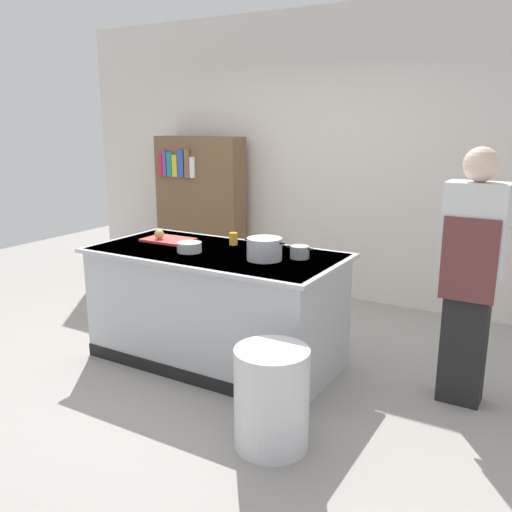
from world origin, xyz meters
The scene contains 12 objects.
ground_plane centered at (0.00, 0.00, 0.00)m, with size 10.00×10.00×0.00m, color #9E9991.
back_wall centered at (0.00, 2.10, 1.50)m, with size 6.40×0.12×3.00m, color silver.
counter_island centered at (0.00, 0.00, 0.47)m, with size 1.98×0.98×0.90m.
cutting_board centered at (-0.54, 0.10, 0.91)m, with size 0.40×0.28×0.02m, color red.
onion centered at (-0.60, 0.06, 0.96)m, with size 0.08×0.08×0.08m, color tan.
stock_pot centered at (0.46, -0.04, 0.98)m, with size 0.32×0.25×0.16m.
sauce_pan centered at (0.66, 0.13, 0.95)m, with size 0.21×0.14×0.09m.
mixing_bowl centered at (-0.15, -0.12, 0.94)m, with size 0.19×0.19×0.08m, color #B7BABF.
juice_cup centered at (0.01, 0.26, 0.95)m, with size 0.07×0.07×0.10m, color yellow.
trash_bin centered at (0.96, -0.83, 0.31)m, with size 0.44×0.44×0.61m, color silver.
person_chef centered at (1.81, 0.31, 0.91)m, with size 0.38×0.25×1.72m.
bookshelf centered at (-1.45, 1.80, 0.85)m, with size 1.10×0.31×1.70m.
Camera 1 is at (2.34, -3.35, 1.87)m, focal length 38.30 mm.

